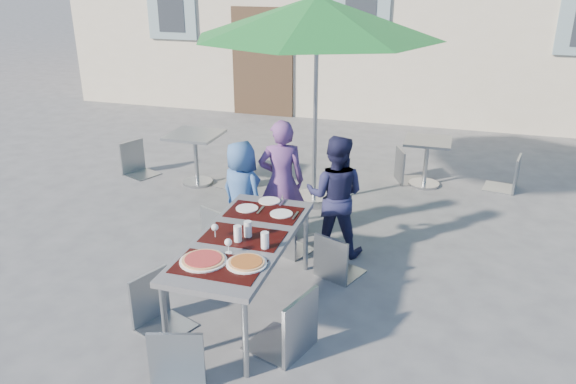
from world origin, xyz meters
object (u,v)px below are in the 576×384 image
(chair_1, at_px, (288,214))
(cafe_table_0, at_px, (196,149))
(child_2, at_px, (335,196))
(bg_chair_r_0, at_px, (234,154))
(child_0, at_px, (242,193))
(chair_4, at_px, (290,286))
(bg_chair_l_0, at_px, (134,139))
(chair_3, at_px, (154,272))
(bg_chair_r_1, at_px, (512,152))
(chair_0, at_px, (220,203))
(child_1, at_px, (281,181))
(pizza_near_left, at_px, (203,260))
(dining_table, at_px, (244,242))
(chair_2, at_px, (337,230))
(pizza_near_right, at_px, (246,263))
(chair_5, at_px, (171,336))
(bg_chair_l_1, at_px, (408,146))
(cafe_table_1, at_px, (427,156))
(patio_umbrella, at_px, (317,18))

(chair_1, distance_m, cafe_table_0, 2.53)
(child_2, xyz_separation_m, bg_chair_r_0, (-1.80, 1.52, -0.18))
(child_0, bearing_deg, chair_4, 146.09)
(bg_chair_l_0, bearing_deg, chair_3, -56.48)
(chair_3, bearing_deg, bg_chair_r_1, 54.13)
(child_0, xyz_separation_m, chair_0, (-0.17, -0.22, -0.05))
(cafe_table_0, bearing_deg, child_1, -37.65)
(pizza_near_left, xyz_separation_m, chair_0, (-0.54, 1.58, -0.22))
(dining_table, bearing_deg, chair_2, 50.22)
(pizza_near_right, bearing_deg, child_1, 99.53)
(chair_1, bearing_deg, chair_5, -93.34)
(pizza_near_right, bearing_deg, child_2, 79.87)
(chair_0, height_order, cafe_table_0, chair_0)
(child_1, distance_m, child_2, 0.67)
(child_2, distance_m, chair_2, 0.58)
(child_0, height_order, child_1, child_1)
(bg_chair_l_1, bearing_deg, dining_table, -105.67)
(chair_1, xyz_separation_m, chair_3, (-0.72, -1.61, 0.05))
(child_0, distance_m, bg_chair_r_1, 3.98)
(cafe_table_1, xyz_separation_m, bg_chair_l_1, (-0.28, 0.08, 0.10))
(bg_chair_l_0, relative_size, bg_chair_l_1, 1.02)
(chair_0, xyz_separation_m, chair_4, (1.26, -1.52, 0.07))
(bg_chair_r_0, bearing_deg, chair_3, -79.49)
(pizza_near_left, xyz_separation_m, chair_3, (-0.51, 0.06, -0.23))
(dining_table, height_order, child_0, child_0)
(chair_2, relative_size, chair_5, 0.97)
(child_1, bearing_deg, child_2, 149.64)
(cafe_table_0, bearing_deg, bg_chair_l_1, 18.67)
(dining_table, bearing_deg, child_1, 94.65)
(chair_4, height_order, patio_umbrella, patio_umbrella)
(child_2, relative_size, bg_chair_l_0, 1.41)
(child_1, distance_m, bg_chair_l_0, 3.13)
(bg_chair_l_0, distance_m, cafe_table_1, 4.31)
(chair_4, height_order, chair_5, chair_4)
(chair_1, bearing_deg, child_1, 118.33)
(chair_5, xyz_separation_m, cafe_table_0, (-1.76, 4.05, -0.03))
(chair_3, distance_m, cafe_table_1, 4.63)
(pizza_near_left, distance_m, child_2, 1.99)
(child_1, height_order, cafe_table_0, child_1)
(bg_chair_r_1, bearing_deg, chair_0, -138.28)
(dining_table, height_order, chair_1, chair_1)
(chair_2, height_order, bg_chair_l_1, bg_chair_l_1)
(child_1, bearing_deg, bg_chair_l_0, -45.71)
(dining_table, relative_size, chair_1, 2.20)
(child_0, height_order, chair_1, child_0)
(chair_4, bearing_deg, bg_chair_r_1, 66.22)
(chair_2, distance_m, cafe_table_0, 3.22)
(child_0, relative_size, cafe_table_0, 1.59)
(cafe_table_0, relative_size, bg_chair_r_1, 0.80)
(chair_0, bearing_deg, chair_3, -88.62)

